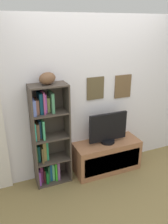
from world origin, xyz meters
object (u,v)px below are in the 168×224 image
Objects in this scene: bookshelf at (47,139)px; tv_stand at (107,156)px; television at (108,129)px; football at (47,78)px.

tv_stand is at bearing -5.91° from bookshelf.
tv_stand is 1.70× the size of television.
television is at bearing -5.84° from bookshelf.
tv_stand is at bearing -4.22° from football.
tv_stand is at bearing -90.00° from television.
football is 0.40× the size of television.
television is (0.91, -0.09, 0.03)m from bookshelf.
bookshelf is 1.43× the size of tv_stand.
bookshelf reaches higher than television.
tv_stand is (0.91, -0.09, -0.44)m from bookshelf.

